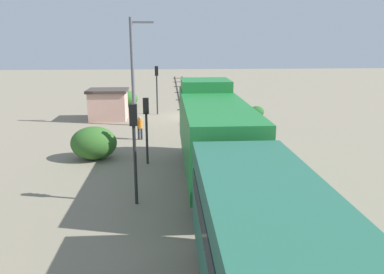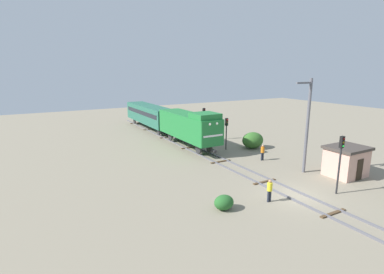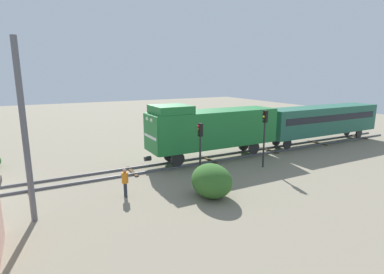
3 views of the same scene
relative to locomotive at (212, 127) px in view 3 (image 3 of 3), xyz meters
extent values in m
cube|color=#4C3823|center=(0.00, -13.47, -2.73)|extent=(2.40, 0.24, 0.09)
cube|color=#4C3823|center=(0.00, -6.85, -2.73)|extent=(2.40, 0.24, 0.09)
cube|color=#4C3823|center=(0.00, -0.23, -2.73)|extent=(2.40, 0.24, 0.09)
cube|color=#4C3823|center=(0.00, 6.39, -2.73)|extent=(2.40, 0.24, 0.09)
cube|color=#4C3823|center=(0.00, 13.01, -2.73)|extent=(2.40, 0.24, 0.09)
cube|color=#4C3823|center=(0.00, 19.63, -2.73)|extent=(2.40, 0.24, 0.09)
cube|color=#1E7233|center=(0.00, 0.24, -0.06)|extent=(2.90, 11.00, 2.90)
cube|color=#1E7233|center=(0.00, -3.66, 1.69)|extent=(2.75, 2.80, 0.60)
cube|color=#1E7233|center=(0.00, -5.31, -0.06)|extent=(2.84, 0.10, 2.84)
cube|color=white|center=(0.00, -5.35, -0.26)|extent=(2.46, 0.06, 0.20)
sphere|color=white|center=(-0.45, -5.36, 1.04)|extent=(0.28, 0.28, 0.28)
sphere|color=white|center=(0.45, -5.36, 1.04)|extent=(0.28, 0.28, 0.28)
cylinder|color=#262628|center=(0.00, -5.61, -1.91)|extent=(0.36, 0.50, 0.36)
cylinder|color=#262628|center=(-0.72, -3.46, -2.06)|extent=(0.18, 1.10, 1.10)
cylinder|color=#262628|center=(0.72, -3.46, -2.06)|extent=(0.18, 1.10, 1.10)
cylinder|color=#262628|center=(-0.72, 3.94, -2.06)|extent=(0.18, 1.10, 1.10)
cylinder|color=#262628|center=(0.72, 3.94, -2.06)|extent=(0.18, 1.10, 1.10)
cube|color=#26604C|center=(0.00, 13.34, -0.30)|extent=(2.80, 14.00, 2.70)
cube|color=black|center=(0.00, 13.34, 0.05)|extent=(2.84, 12.88, 0.64)
cylinder|color=#262628|center=(-0.72, 7.94, -2.13)|extent=(0.16, 0.96, 0.96)
cylinder|color=#262628|center=(0.72, 7.94, -2.13)|extent=(0.16, 0.96, 0.96)
cylinder|color=#262628|center=(-0.72, 18.74, -2.13)|extent=(0.16, 0.96, 0.96)
cylinder|color=#262628|center=(0.72, 18.74, -2.13)|extent=(0.16, 0.96, 0.96)
cylinder|color=#262628|center=(3.40, -3.03, -0.86)|extent=(0.14, 0.14, 3.83)
cube|color=black|center=(3.40, -3.03, 0.61)|extent=(0.32, 0.24, 0.90)
sphere|color=red|center=(3.40, -3.17, 0.88)|extent=(0.16, 0.16, 0.16)
sphere|color=#3C3306|center=(3.40, -3.17, 0.60)|extent=(0.16, 0.16, 0.16)
sphere|color=black|center=(3.40, -3.17, 0.32)|extent=(0.16, 0.16, 0.16)
cylinder|color=#262628|center=(3.60, 2.46, -0.57)|extent=(0.14, 0.14, 4.40)
cube|color=black|center=(3.60, 2.46, 1.18)|extent=(0.32, 0.24, 0.90)
sphere|color=#390606|center=(3.60, 2.32, 1.45)|extent=(0.16, 0.16, 0.16)
sphere|color=yellow|center=(3.60, 2.32, 1.17)|extent=(0.16, 0.16, 0.16)
sphere|color=black|center=(3.60, 2.32, 0.89)|extent=(0.16, 0.16, 0.16)
cylinder|color=#262B38|center=(4.10, -8.52, -2.35)|extent=(0.15, 0.15, 0.85)
cylinder|color=#262B38|center=(4.30, -8.52, -2.35)|extent=(0.15, 0.15, 0.85)
cylinder|color=orange|center=(4.20, -8.52, -1.61)|extent=(0.38, 0.38, 0.62)
sphere|color=tan|center=(4.20, -8.52, -1.19)|extent=(0.23, 0.23, 0.23)
cylinder|color=#595960|center=(5.00, -13.30, 1.59)|extent=(0.28, 0.28, 8.72)
cube|color=#595960|center=(4.10, -13.30, 5.54)|extent=(1.80, 0.16, 0.16)
ellipsoid|color=#326226|center=(6.62, -4.10, -1.78)|extent=(2.73, 2.23, 1.98)
camera|label=1|loc=(2.15, 17.72, 4.16)|focal=35.00mm
camera|label=2|loc=(-17.25, -31.53, 6.68)|focal=28.00mm
camera|label=3|loc=(20.59, -12.88, 4.26)|focal=28.00mm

